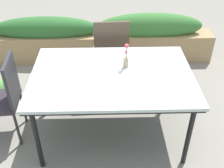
% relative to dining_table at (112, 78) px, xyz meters
% --- Properties ---
extents(ground_plane, '(12.00, 12.00, 0.00)m').
position_rel_dining_table_xyz_m(ground_plane, '(0.02, -0.08, -0.72)').
color(ground_plane, gray).
extents(dining_table, '(1.58, 1.08, 0.78)m').
position_rel_dining_table_xyz_m(dining_table, '(0.00, 0.00, 0.00)').
color(dining_table, silver).
rests_on(dining_table, ground).
extents(chair_end_left, '(0.43, 0.43, 0.94)m').
position_rel_dining_table_xyz_m(chair_end_left, '(-1.10, 0.01, -0.20)').
color(chair_end_left, '#2D252C').
rests_on(chair_end_left, ground).
extents(chair_far_side, '(0.46, 0.46, 1.01)m').
position_rel_dining_table_xyz_m(chair_far_side, '(0.01, 0.84, -0.16)').
color(chair_far_side, '#4C4225').
rests_on(chair_far_side, ground).
extents(flower_vase, '(0.05, 0.06, 0.26)m').
position_rel_dining_table_xyz_m(flower_vase, '(0.14, 0.12, 0.16)').
color(flower_vase, tan).
rests_on(flower_vase, dining_table).
extents(planter_box, '(3.50, 0.36, 0.75)m').
position_rel_dining_table_xyz_m(planter_box, '(-0.15, 1.63, -0.37)').
color(planter_box, '#9E7F56').
rests_on(planter_box, ground).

